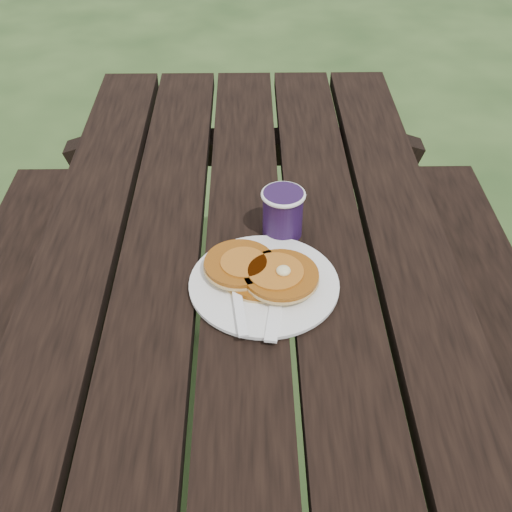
{
  "coord_description": "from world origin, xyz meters",
  "views": [
    {
      "loc": [
        0.01,
        -0.74,
        1.49
      ],
      "look_at": [
        0.02,
        0.07,
        0.8
      ],
      "focal_mm": 45.0,
      "sensor_mm": 36.0,
      "label": 1
    }
  ],
  "objects_px": {
    "picnic_table": "(246,444)",
    "pancake_stack": "(261,272)",
    "coffee_cup": "(283,210)",
    "plate": "(264,285)"
  },
  "relations": [
    {
      "from": "plate",
      "to": "coffee_cup",
      "type": "xyz_separation_m",
      "value": [
        0.04,
        0.15,
        0.05
      ]
    },
    {
      "from": "pancake_stack",
      "to": "coffee_cup",
      "type": "distance_m",
      "value": 0.15
    },
    {
      "from": "picnic_table",
      "to": "pancake_stack",
      "type": "height_order",
      "value": "pancake_stack"
    },
    {
      "from": "pancake_stack",
      "to": "picnic_table",
      "type": "bearing_deg",
      "value": -115.06
    },
    {
      "from": "pancake_stack",
      "to": "coffee_cup",
      "type": "relative_size",
      "value": 2.12
    },
    {
      "from": "picnic_table",
      "to": "coffee_cup",
      "type": "distance_m",
      "value": 0.48
    },
    {
      "from": "plate",
      "to": "coffee_cup",
      "type": "height_order",
      "value": "coffee_cup"
    },
    {
      "from": "picnic_table",
      "to": "coffee_cup",
      "type": "height_order",
      "value": "coffee_cup"
    },
    {
      "from": "picnic_table",
      "to": "pancake_stack",
      "type": "distance_m",
      "value": 0.41
    },
    {
      "from": "picnic_table",
      "to": "pancake_stack",
      "type": "bearing_deg",
      "value": 64.94
    }
  ]
}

